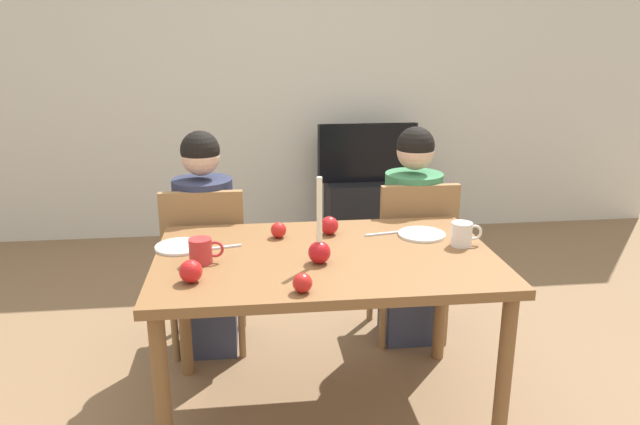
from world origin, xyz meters
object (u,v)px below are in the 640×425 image
(person_right_child, at_px, (411,239))
(apple_by_right_mug, at_px, (302,283))
(person_left_child, at_px, (206,248))
(apple_near_candle, at_px, (329,226))
(plate_left, at_px, (180,247))
(mug_left, at_px, (201,251))
(tv, at_px, (367,153))
(apple_far_edge, at_px, (191,271))
(chair_left, at_px, (206,260))
(plate_right, at_px, (422,234))
(chair_right, at_px, (412,252))
(dining_table, at_px, (326,273))
(mug_right, at_px, (462,234))
(apple_by_left_plate, at_px, (279,230))
(candle_centerpiece, at_px, (319,246))
(tv_stand, at_px, (366,210))

(person_right_child, height_order, apple_by_right_mug, person_right_child)
(person_left_child, distance_m, apple_near_candle, 0.74)
(plate_left, distance_m, mug_left, 0.22)
(tv, bearing_deg, apple_far_edge, -114.49)
(person_left_child, relative_size, apple_far_edge, 13.66)
(chair_left, xyz_separation_m, person_right_child, (1.08, 0.03, 0.06))
(plate_right, height_order, apple_by_right_mug, apple_by_right_mug)
(person_left_child, distance_m, plate_left, 0.53)
(chair_right, bearing_deg, apple_far_edge, -141.92)
(person_left_child, distance_m, person_right_child, 1.08)
(dining_table, relative_size, plate_right, 6.60)
(tv, bearing_deg, mug_right, -90.79)
(tv, bearing_deg, apple_near_candle, -105.73)
(chair_right, height_order, person_right_child, person_right_child)
(person_left_child, height_order, apple_near_candle, person_left_child)
(person_right_child, bearing_deg, mug_left, -146.90)
(person_left_child, height_order, plate_right, person_left_child)
(chair_left, bearing_deg, apple_by_left_plate, -46.45)
(plate_left, bearing_deg, apple_far_edge, -78.41)
(plate_right, relative_size, apple_by_right_mug, 2.98)
(person_right_child, xyz_separation_m, plate_left, (-1.15, -0.49, 0.19))
(candle_centerpiece, xyz_separation_m, mug_right, (0.63, 0.13, -0.02))
(plate_left, bearing_deg, chair_left, 81.79)
(tv, relative_size, candle_centerpiece, 2.25)
(chair_right, bearing_deg, candle_centerpiece, -129.49)
(person_left_child, xyz_separation_m, mug_left, (0.04, -0.68, 0.23))
(tv_stand, xyz_separation_m, mug_right, (-0.03, -2.26, 0.56))
(person_right_child, distance_m, mug_right, 0.65)
(plate_left, height_order, apple_by_right_mug, apple_by_right_mug)
(person_left_child, distance_m, tv_stand, 2.05)
(tv_stand, distance_m, mug_left, 2.66)
(plate_right, relative_size, apple_near_candle, 2.55)
(chair_right, bearing_deg, chair_left, 180.00)
(tv_stand, xyz_separation_m, candle_centerpiece, (-0.66, -2.40, 0.58))
(chair_left, bearing_deg, chair_right, 0.00)
(tv, bearing_deg, person_left_child, -125.04)
(dining_table, bearing_deg, apple_near_candle, 79.08)
(plate_right, bearing_deg, apple_by_left_plate, 175.57)
(chair_right, relative_size, tv, 1.14)
(person_right_child, bearing_deg, apple_by_right_mug, -123.70)
(chair_right, bearing_deg, tv_stand, 87.19)
(dining_table, relative_size, apple_by_right_mug, 19.68)
(candle_centerpiece, height_order, plate_right, candle_centerpiece)
(chair_right, distance_m, apple_by_left_plate, 0.86)
(chair_left, relative_size, person_left_child, 0.77)
(chair_right, relative_size, plate_right, 4.24)
(chair_left, relative_size, mug_right, 6.58)
(plate_right, xyz_separation_m, apple_by_right_mug, (-0.59, -0.55, 0.03))
(person_left_child, height_order, apple_by_left_plate, person_left_child)
(dining_table, distance_m, plate_left, 0.63)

